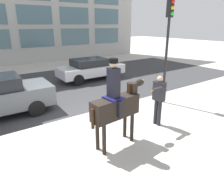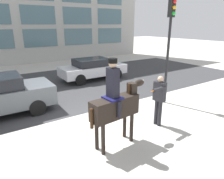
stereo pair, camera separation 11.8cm
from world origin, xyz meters
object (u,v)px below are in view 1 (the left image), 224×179
object	(u,v)px
pedestrian_bystander	(159,97)
traffic_light	(168,37)
street_car_far_lane	(91,68)
mounted_horse_lead	(116,104)

from	to	relation	value
pedestrian_bystander	traffic_light	bearing A→B (deg)	-148.95
pedestrian_bystander	street_car_far_lane	xyz separation A→B (m)	(1.03, 6.74, -0.33)
pedestrian_bystander	mounted_horse_lead	bearing A→B (deg)	-0.24
mounted_horse_lead	pedestrian_bystander	xyz separation A→B (m)	(1.91, 0.19, -0.23)
mounted_horse_lead	pedestrian_bystander	distance (m)	1.93
pedestrian_bystander	street_car_far_lane	size ratio (longest dim) A/B	0.43
street_car_far_lane	traffic_light	distance (m)	5.85
street_car_far_lane	traffic_light	world-z (taller)	traffic_light
mounted_horse_lead	traffic_light	world-z (taller)	traffic_light
mounted_horse_lead	traffic_light	size ratio (longest dim) A/B	0.59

